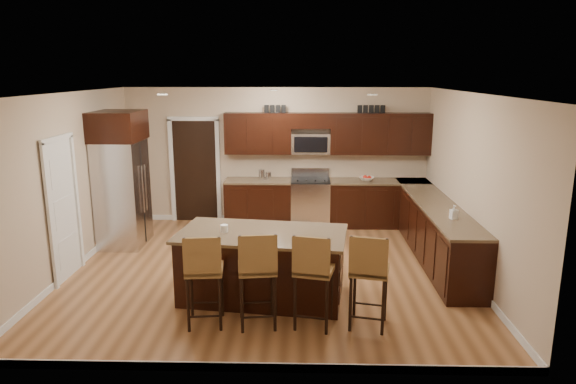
{
  "coord_description": "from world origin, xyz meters",
  "views": [
    {
      "loc": [
        0.49,
        -7.42,
        2.99
      ],
      "look_at": [
        0.29,
        0.4,
        1.16
      ],
      "focal_mm": 32.0,
      "sensor_mm": 36.0,
      "label": 1
    }
  ],
  "objects_px": {
    "stool_extra": "(369,271)",
    "stool_mid": "(258,269)",
    "stool_left": "(204,270)",
    "range": "(310,202)",
    "stool_right": "(313,270)",
    "refrigerator": "(121,178)",
    "island": "(262,267)"
  },
  "relations": [
    {
      "from": "range",
      "to": "stool_right",
      "type": "distance_m",
      "value": 4.25
    },
    {
      "from": "stool_mid",
      "to": "stool_extra",
      "type": "xyz_separation_m",
      "value": [
        1.3,
        0.0,
        -0.01
      ]
    },
    {
      "from": "island",
      "to": "stool_right",
      "type": "height_order",
      "value": "stool_right"
    },
    {
      "from": "stool_left",
      "to": "refrigerator",
      "type": "height_order",
      "value": "refrigerator"
    },
    {
      "from": "stool_right",
      "to": "range",
      "type": "bearing_deg",
      "value": 102.53
    },
    {
      "from": "stool_left",
      "to": "stool_extra",
      "type": "bearing_deg",
      "value": -5.75
    },
    {
      "from": "island",
      "to": "refrigerator",
      "type": "xyz_separation_m",
      "value": [
        -2.6,
        2.15,
        0.77
      ]
    },
    {
      "from": "refrigerator",
      "to": "stool_left",
      "type": "bearing_deg",
      "value": -56.61
    },
    {
      "from": "stool_mid",
      "to": "stool_right",
      "type": "xyz_separation_m",
      "value": [
        0.65,
        0.0,
        -0.01
      ]
    },
    {
      "from": "stool_extra",
      "to": "range",
      "type": "bearing_deg",
      "value": 111.25
    },
    {
      "from": "refrigerator",
      "to": "island",
      "type": "bearing_deg",
      "value": -39.57
    },
    {
      "from": "island",
      "to": "stool_mid",
      "type": "relative_size",
      "value": 1.96
    },
    {
      "from": "stool_mid",
      "to": "refrigerator",
      "type": "relative_size",
      "value": 0.51
    },
    {
      "from": "stool_mid",
      "to": "stool_right",
      "type": "bearing_deg",
      "value": -7.68
    },
    {
      "from": "range",
      "to": "stool_mid",
      "type": "relative_size",
      "value": 0.93
    },
    {
      "from": "stool_left",
      "to": "stool_right",
      "type": "bearing_deg",
      "value": -5.74
    },
    {
      "from": "stool_mid",
      "to": "stool_extra",
      "type": "relative_size",
      "value": 1.02
    },
    {
      "from": "range",
      "to": "island",
      "type": "relative_size",
      "value": 0.47
    },
    {
      "from": "stool_left",
      "to": "stool_extra",
      "type": "xyz_separation_m",
      "value": [
        1.94,
        0.0,
        0.01
      ]
    },
    {
      "from": "range",
      "to": "stool_mid",
      "type": "bearing_deg",
      "value": -99.23
    },
    {
      "from": "stool_extra",
      "to": "stool_mid",
      "type": "bearing_deg",
      "value": -166.86
    },
    {
      "from": "stool_mid",
      "to": "stool_extra",
      "type": "distance_m",
      "value": 1.3
    },
    {
      "from": "island",
      "to": "refrigerator",
      "type": "distance_m",
      "value": 3.46
    },
    {
      "from": "stool_left",
      "to": "stool_right",
      "type": "relative_size",
      "value": 0.99
    },
    {
      "from": "stool_right",
      "to": "stool_mid",
      "type": "bearing_deg",
      "value": -166.76
    },
    {
      "from": "stool_left",
      "to": "stool_mid",
      "type": "height_order",
      "value": "stool_mid"
    },
    {
      "from": "stool_extra",
      "to": "stool_left",
      "type": "bearing_deg",
      "value": -166.94
    },
    {
      "from": "range",
      "to": "refrigerator",
      "type": "distance_m",
      "value": 3.6
    },
    {
      "from": "stool_right",
      "to": "stool_extra",
      "type": "bearing_deg",
      "value": 13.04
    },
    {
      "from": "island",
      "to": "stool_right",
      "type": "xyz_separation_m",
      "value": [
        0.66,
        -0.85,
        0.31
      ]
    },
    {
      "from": "stool_right",
      "to": "refrigerator",
      "type": "relative_size",
      "value": 0.5
    },
    {
      "from": "island",
      "to": "stool_extra",
      "type": "bearing_deg",
      "value": -25.31
    }
  ]
}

